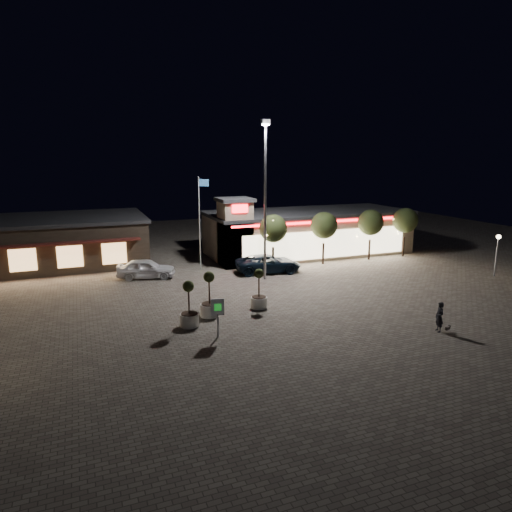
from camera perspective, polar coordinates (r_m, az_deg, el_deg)
name	(u,v)px	position (r m, az deg, el deg)	size (l,w,h in m)	color
ground	(284,314)	(28.96, 3.50, -7.21)	(90.00, 90.00, 0.00)	#6E6459
retail_building	(304,232)	(46.28, 6.05, 3.02)	(20.40, 8.40, 6.10)	tan
restaurant_building	(52,241)	(45.40, -24.12, 1.75)	(16.40, 11.00, 4.30)	#382D23
floodlight_pole	(265,192)	(35.51, 1.16, 8.06)	(0.60, 0.40, 12.38)	gray
flagpole	(200,215)	(39.25, -6.96, 5.05)	(0.95, 0.10, 8.00)	white
lamp_post_east	(497,247)	(41.96, 27.95, 1.00)	(0.36, 0.36, 3.48)	gray
string_tree_a	(273,229)	(39.44, 2.17, 3.44)	(2.42, 2.42, 4.79)	#332319
string_tree_b	(324,226)	(41.66, 8.50, 3.79)	(2.42, 2.42, 4.79)	#332319
string_tree_c	(371,223)	(44.34, 14.14, 4.07)	(2.42, 2.42, 4.79)	#332319
string_tree_d	(405,220)	(46.75, 18.16, 4.24)	(2.42, 2.42, 4.79)	#332319
pickup_truck	(268,263)	(38.72, 1.53, -0.94)	(2.56, 5.54, 1.54)	black
white_sedan	(146,269)	(37.96, -13.58, -1.53)	(1.87, 4.64, 1.58)	white
pedestrian	(439,317)	(27.82, 21.96, -7.08)	(0.63, 0.41, 1.72)	black
dog	(448,327)	(28.19, 22.90, -8.22)	(0.47, 0.30, 0.26)	#59514C
planter_left	(210,302)	(28.37, -5.83, -5.79)	(1.16, 1.16, 2.85)	white
planter_mid	(189,312)	(26.91, -8.35, -6.96)	(1.11, 1.11, 2.73)	white
planter_right	(259,296)	(29.75, 0.37, -5.00)	(1.07, 1.07, 2.63)	white
valet_sign	(218,310)	(24.93, -4.81, -6.79)	(0.71, 0.24, 2.19)	gray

